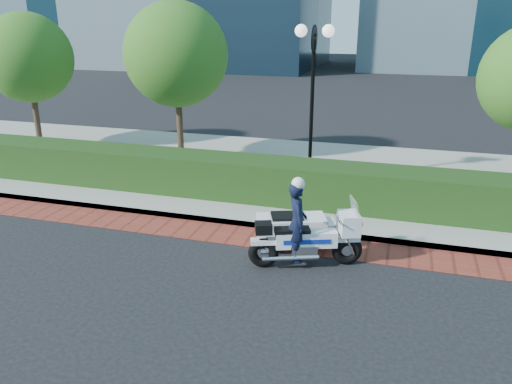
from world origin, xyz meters
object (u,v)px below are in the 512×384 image
(lamppost, at_px, (313,80))
(tree_b, at_px, (176,55))
(tree_a, at_px, (28,58))
(police_motorcycle, at_px, (299,230))

(lamppost, height_order, tree_b, tree_b)
(tree_a, height_order, police_motorcycle, tree_a)
(lamppost, relative_size, tree_b, 0.86)
(tree_a, height_order, tree_b, tree_b)
(tree_b, bearing_deg, police_motorcycle, -47.89)
(police_motorcycle, bearing_deg, tree_a, 131.18)
(tree_a, xyz_separation_m, police_motorcycle, (10.62, -5.67, -2.61))
(tree_b, bearing_deg, tree_a, 180.00)
(tree_b, height_order, police_motorcycle, tree_b)
(tree_b, bearing_deg, lamppost, -16.11)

